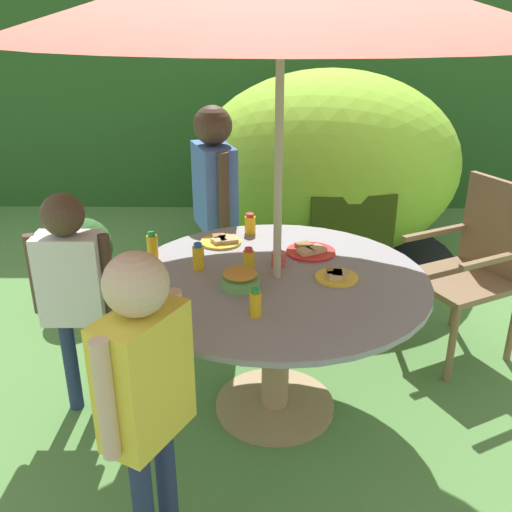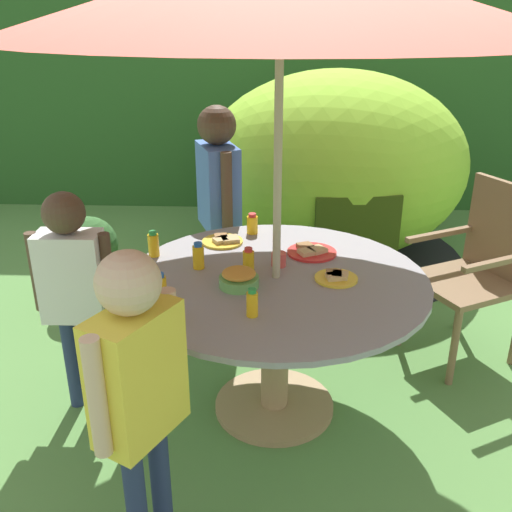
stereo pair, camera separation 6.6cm
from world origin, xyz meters
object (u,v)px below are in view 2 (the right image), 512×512
at_px(plate_near_right, 336,277).
at_px(juice_bottle_back_edge, 252,224).
at_px(potted_plant, 90,258).
at_px(plate_far_right, 311,251).
at_px(garden_table, 276,311).
at_px(dome_tent, 334,168).
at_px(cup_near, 279,259).
at_px(child_in_white_shirt, 72,277).
at_px(juice_bottle_front_edge, 252,303).
at_px(child_in_blue_shirt, 218,187).
at_px(juice_bottle_near_left, 160,285).
at_px(juice_bottle_center_back, 248,259).
at_px(wooden_chair, 480,264).
at_px(snack_bowl, 239,278).
at_px(juice_bottle_mid_right, 153,244).
at_px(child_in_yellow_shirt, 137,375).
at_px(juice_bottle_mid_left, 168,310).
at_px(juice_bottle_far_left, 198,256).

height_order(plate_near_right, juice_bottle_back_edge, juice_bottle_back_edge).
bearing_deg(potted_plant, plate_far_right, -30.35).
bearing_deg(garden_table, plate_near_right, -3.31).
relative_size(dome_tent, cup_near, 34.04).
relative_size(child_in_white_shirt, plate_near_right, 5.78).
height_order(potted_plant, juice_bottle_front_edge, juice_bottle_front_edge).
xyz_separation_m(child_in_blue_shirt, plate_near_right, (0.63, -0.99, -0.12)).
distance_m(juice_bottle_near_left, juice_bottle_center_back, 0.46).
bearing_deg(juice_bottle_near_left, wooden_chair, 26.00).
height_order(child_in_blue_shirt, snack_bowl, child_in_blue_shirt).
distance_m(snack_bowl, juice_bottle_mid_right, 0.55).
xyz_separation_m(juice_bottle_front_edge, cup_near, (0.10, 0.49, -0.02)).
bearing_deg(snack_bowl, dome_tent, 74.25).
xyz_separation_m(child_in_white_shirt, snack_bowl, (0.78, -0.09, 0.05)).
height_order(dome_tent, juice_bottle_mid_right, dome_tent).
distance_m(potted_plant, plate_near_right, 1.96).
height_order(dome_tent, juice_bottle_front_edge, dome_tent).
relative_size(juice_bottle_front_edge, cup_near, 1.71).
xyz_separation_m(juice_bottle_near_left, cup_near, (0.50, 0.33, -0.01)).
bearing_deg(juice_bottle_near_left, dome_tent, 67.38).
distance_m(potted_plant, child_in_white_shirt, 1.25).
bearing_deg(juice_bottle_back_edge, juice_bottle_mid_right, -144.74).
distance_m(plate_near_right, juice_bottle_near_left, 0.79).
relative_size(child_in_blue_shirt, child_in_yellow_shirt, 1.13).
distance_m(dome_tent, juice_bottle_front_edge, 2.43).
distance_m(snack_bowl, juice_bottle_mid_left, 0.42).
bearing_deg(wooden_chair, child_in_blue_shirt, -132.07).
xyz_separation_m(snack_bowl, juice_bottle_far_left, (-0.20, 0.19, 0.02)).
relative_size(plate_near_right, cup_near, 2.78).
xyz_separation_m(garden_table, potted_plant, (-1.26, 1.12, -0.24)).
distance_m(juice_bottle_far_left, juice_bottle_front_edge, 0.53).
xyz_separation_m(juice_bottle_mid_left, juice_bottle_back_edge, (0.28, 1.00, -0.01)).
height_order(wooden_chair, child_in_blue_shirt, child_in_blue_shirt).
relative_size(potted_plant, juice_bottle_mid_right, 4.65).
bearing_deg(juice_bottle_mid_right, cup_near, -8.81).
relative_size(child_in_blue_shirt, juice_bottle_mid_right, 10.42).
relative_size(dome_tent, snack_bowl, 13.51).
distance_m(potted_plant, juice_bottle_mid_right, 1.21).
bearing_deg(juice_bottle_center_back, wooden_chair, 21.81).
bearing_deg(juice_bottle_center_back, cup_near, 17.75).
distance_m(wooden_chair, juice_bottle_back_edge, 1.29).
bearing_deg(snack_bowl, wooden_chair, 27.96).
bearing_deg(plate_near_right, child_in_white_shirt, 179.82).
bearing_deg(child_in_white_shirt, juice_bottle_near_left, -24.00).
bearing_deg(juice_bottle_center_back, juice_bottle_far_left, 178.83).
xyz_separation_m(child_in_white_shirt, juice_bottle_mid_right, (0.34, 0.23, 0.07)).
xyz_separation_m(child_in_white_shirt, juice_bottle_front_edge, (0.85, -0.35, 0.07)).
bearing_deg(wooden_chair, juice_bottle_mid_left, -83.72).
distance_m(garden_table, potted_plant, 1.71).
bearing_deg(child_in_white_shirt, juice_bottle_back_edge, 34.34).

